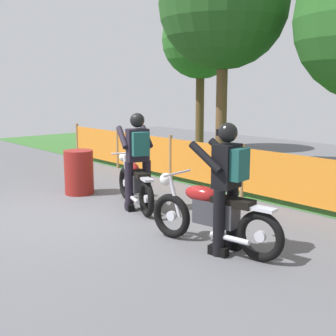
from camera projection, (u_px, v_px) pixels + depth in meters
ground at (71, 216)px, 7.49m from camera, size 24.00×24.00×0.02m
grass_verge at (279, 172)px, 11.31m from camera, size 24.00×5.50×0.01m
barrier_fence at (203, 163)px, 9.43m from camera, size 10.59×0.08×1.05m
tree_leftmost at (201, 40)px, 14.57m from camera, size 2.55×2.55×4.92m
tree_near_left at (224, 4)px, 10.85m from camera, size 3.19×3.19×5.73m
motorcycle_lead at (135, 182)px, 7.97m from camera, size 1.84×0.85×0.91m
motorcycle_trailing at (212, 214)px, 5.89m from camera, size 2.03×0.63×0.97m
rider_lead at (138, 156)px, 7.69m from camera, size 0.77×0.67×1.69m
rider_trailing at (227, 181)px, 5.67m from camera, size 0.73×0.61×1.69m
oil_drum at (79, 172)px, 8.95m from camera, size 0.58×0.58×0.88m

